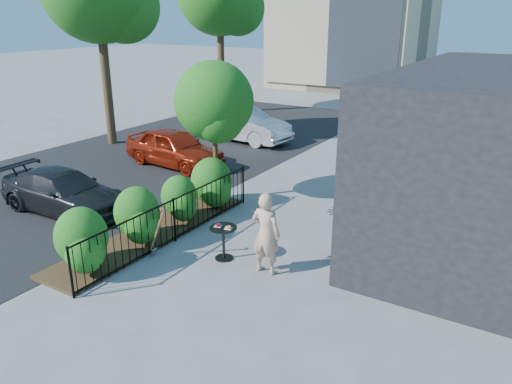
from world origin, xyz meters
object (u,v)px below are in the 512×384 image
Objects in this scene: patio_tree at (215,106)px; cafe_table at (223,237)px; car_darkgrey at (64,192)px; shovel at (157,235)px; woman at (266,233)px; car_red at (174,147)px; car_silver at (242,124)px.

patio_tree is 4.83× the size of cafe_table.
cafe_table is 0.21× the size of car_darkgrey.
cafe_table is at bearing 30.52° from shovel.
woman is at bearing -92.88° from car_darkgrey.
car_red is at bearing 138.37° from cafe_table.
patio_tree reaches higher than car_darkgrey.
shovel is 0.33× the size of car_darkgrey.
cafe_table is 1.48m from shovel.
car_red is (-6.74, 5.05, -0.22)m from woman.
car_red reaches higher than car_darkgrey.
car_red is 4.98m from car_darkgrey.
car_silver is at bearing 5.53° from car_red.
patio_tree is 4.30m from cafe_table.
car_silver is at bearing -56.81° from woman.
woman reaches higher than shovel.
cafe_table is at bearing -125.94° from car_red.
patio_tree is 0.90× the size of car_silver.
car_silver is 9.34m from car_darkgrey.
car_darkgrey is (-6.46, 0.07, -0.32)m from woman.
car_darkgrey is at bearing -171.03° from car_red.
shovel is 0.33× the size of car_red.
car_silver reaches higher than car_darkgrey.
cafe_table is 0.64× the size of shovel.
patio_tree is at bearing 105.07° from shovel.
shovel is at bearing -103.21° from car_darkgrey.
patio_tree is 2.21× the size of woman.
woman is 2.50m from shovel.
patio_tree is at bearing -43.54° from woman.
car_silver reaches higher than shovel.
car_red is at bearing 148.01° from patio_tree.
woman is 1.39× the size of shovel.
car_silver reaches higher than cafe_table.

